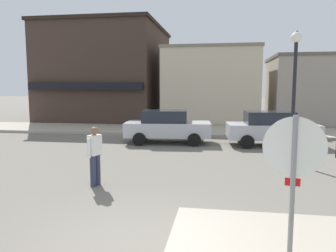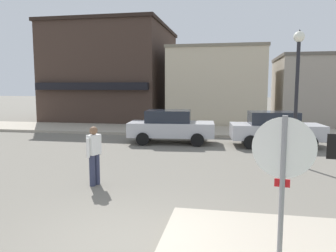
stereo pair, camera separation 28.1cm
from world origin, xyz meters
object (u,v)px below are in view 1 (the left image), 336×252
object	(u,v)px
parked_car_nearest	(167,126)
pedestrian_crossing_near	(95,154)
lamp_post	(295,78)
stop_sign	(293,173)
parked_car_second	(271,128)

from	to	relation	value
parked_car_nearest	pedestrian_crossing_near	bearing A→B (deg)	-96.81
lamp_post	pedestrian_crossing_near	bearing A→B (deg)	-148.85
pedestrian_crossing_near	stop_sign	bearing A→B (deg)	-40.87
stop_sign	lamp_post	bearing A→B (deg)	78.35
stop_sign	parked_car_second	distance (m)	10.87
lamp_post	stop_sign	bearing A→B (deg)	-101.65
parked_car_second	pedestrian_crossing_near	distance (m)	9.01
lamp_post	parked_car_second	distance (m)	4.16
parked_car_nearest	parked_car_second	xyz separation A→B (m)	(4.77, 0.04, 0.00)
parked_car_nearest	parked_car_second	distance (m)	4.77
stop_sign	parked_car_nearest	distance (m)	11.29
parked_car_second	pedestrian_crossing_near	xyz separation A→B (m)	(-5.61, -7.05, 0.06)
stop_sign	lamp_post	xyz separation A→B (m)	(1.49, 7.20, 1.44)
stop_sign	parked_car_second	world-z (taller)	stop_sign
stop_sign	parked_car_second	xyz separation A→B (m)	(1.32, 10.76, -0.71)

